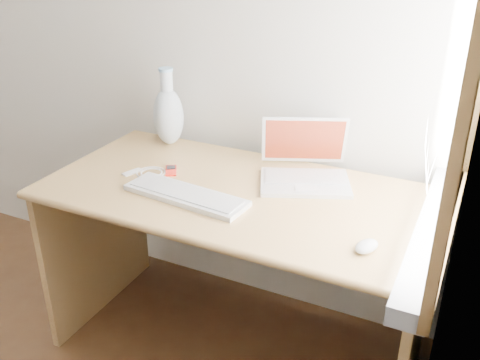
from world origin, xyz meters
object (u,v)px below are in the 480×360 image
at_px(external_keyboard, 186,195).
at_px(vase, 168,114).
at_px(desk, 246,230).
at_px(laptop, 310,168).

distance_m(external_keyboard, vase, 0.56).
relative_size(desk, external_keyboard, 2.98).
bearing_deg(vase, desk, -22.94).
xyz_separation_m(desk, external_keyboard, (-0.13, -0.23, 0.23)).
height_order(laptop, external_keyboard, laptop).
height_order(external_keyboard, vase, vase).
bearing_deg(vase, laptop, -7.48).
bearing_deg(laptop, external_keyboard, -159.19).
xyz_separation_m(laptop, vase, (-0.70, 0.09, 0.09)).
relative_size(laptop, vase, 1.16).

